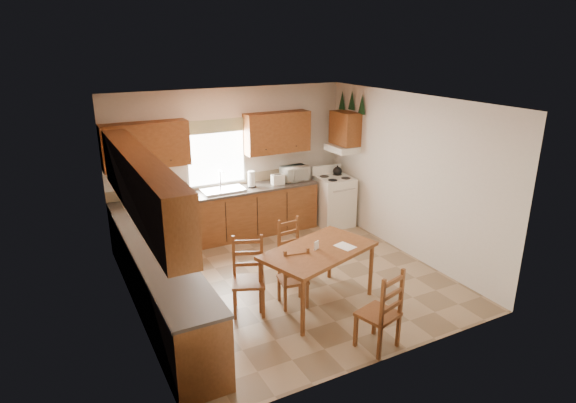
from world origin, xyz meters
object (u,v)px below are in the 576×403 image
chair_near_right (293,275)px  dining_table (318,277)px  chair_near_left (378,309)px  stove (334,202)px  chair_far_left (248,277)px  microwave (295,173)px  chair_far_right (294,251)px

chair_near_right → dining_table: bearing=166.5°
chair_near_left → chair_near_right: (-0.43, 1.32, -0.07)m
stove → chair_near_right: stove is taller
stove → chair_far_left: (-2.78, -2.19, 0.04)m
chair_near_left → microwave: bearing=-120.2°
chair_far_right → chair_near_left: bearing=-93.9°
chair_far_left → chair_near_right: bearing=12.9°
microwave → chair_far_right: bearing=-122.1°
stove → chair_far_left: bearing=-136.9°
stove → chair_near_left: size_ratio=0.93×
microwave → chair_near_right: microwave is taller
dining_table → chair_far_left: chair_far_left is taller
dining_table → chair_near_right: chair_near_right is taller
chair_near_left → dining_table: bearing=-100.1°
chair_near_left → chair_near_right: size_ratio=1.15×
stove → chair_far_right: size_ratio=1.01×
chair_far_right → dining_table: bearing=-99.7°
dining_table → chair_far_left: size_ratio=1.49×
microwave → chair_far_left: microwave is taller
stove → microwave: 0.98m
stove → chair_near_left: bearing=-110.8°
microwave → chair_near_right: 3.06m
chair_near_left → chair_far_right: bearing=-103.9°
dining_table → chair_near_left: chair_near_left is taller
microwave → chair_near_left: (-1.02, -3.94, -0.55)m
stove → chair_near_right: 3.16m
chair_far_left → stove: bearing=61.2°
chair_far_right → microwave: bearing=55.6°
microwave → dining_table: bearing=-115.7°
chair_near_right → chair_far_left: size_ratio=0.86×
stove → chair_far_right: (-1.79, -1.65, -0.00)m
dining_table → chair_near_left: bearing=-102.0°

